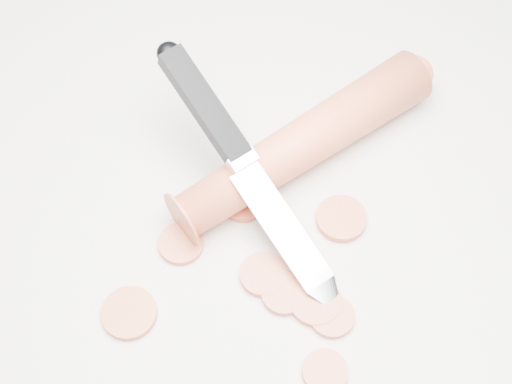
% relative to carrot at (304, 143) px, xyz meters
% --- Properties ---
extents(ground, '(2.40, 2.40, 0.00)m').
position_rel_carrot_xyz_m(ground, '(0.01, -0.06, -0.02)').
color(ground, beige).
rests_on(ground, ground).
extents(carrot, '(0.15, 0.20, 0.04)m').
position_rel_carrot_xyz_m(carrot, '(0.00, 0.00, 0.00)').
color(carrot, '#DB5932').
rests_on(carrot, ground).
extents(carrot_slice_0, '(0.04, 0.04, 0.01)m').
position_rel_carrot_xyz_m(carrot_slice_0, '(-0.07, -0.16, -0.02)').
color(carrot_slice_0, '#C45532').
rests_on(carrot_slice_0, ground).
extents(carrot_slice_1, '(0.03, 0.03, 0.01)m').
position_rel_carrot_xyz_m(carrot_slice_1, '(-0.06, -0.10, -0.02)').
color(carrot_slice_1, '#C45532').
rests_on(carrot_slice_1, ground).
extents(carrot_slice_2, '(0.03, 0.03, 0.01)m').
position_rel_carrot_xyz_m(carrot_slice_2, '(0.02, -0.11, -0.02)').
color(carrot_slice_2, '#C45532').
rests_on(carrot_slice_2, ground).
extents(carrot_slice_3, '(0.04, 0.04, 0.01)m').
position_rel_carrot_xyz_m(carrot_slice_3, '(0.04, -0.11, -0.02)').
color(carrot_slice_3, '#C45532').
rests_on(carrot_slice_3, ground).
extents(carrot_slice_4, '(0.03, 0.03, 0.01)m').
position_rel_carrot_xyz_m(carrot_slice_4, '(0.06, -0.12, -0.02)').
color(carrot_slice_4, '#C45532').
rests_on(carrot_slice_4, ground).
extents(carrot_slice_5, '(0.03, 0.03, 0.01)m').
position_rel_carrot_xyz_m(carrot_slice_5, '(-0.03, -0.05, -0.02)').
color(carrot_slice_5, '#C45532').
rests_on(carrot_slice_5, ground).
extents(carrot_slice_6, '(0.03, 0.03, 0.01)m').
position_rel_carrot_xyz_m(carrot_slice_6, '(0.06, -0.15, -0.02)').
color(carrot_slice_6, '#C45532').
rests_on(carrot_slice_6, ground).
extents(carrot_slice_7, '(0.04, 0.04, 0.01)m').
position_rel_carrot_xyz_m(carrot_slice_7, '(0.04, -0.04, -0.02)').
color(carrot_slice_7, '#C45532').
rests_on(carrot_slice_7, ground).
extents(carrot_slice_8, '(0.03, 0.03, 0.01)m').
position_rel_carrot_xyz_m(carrot_slice_8, '(0.00, -0.10, -0.02)').
color(carrot_slice_8, '#C45532').
rests_on(carrot_slice_8, ground).
extents(kitchen_knife, '(0.20, 0.14, 0.08)m').
position_rel_carrot_xyz_m(kitchen_knife, '(-0.02, -0.05, 0.02)').
color(kitchen_knife, silver).
rests_on(kitchen_knife, ground).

